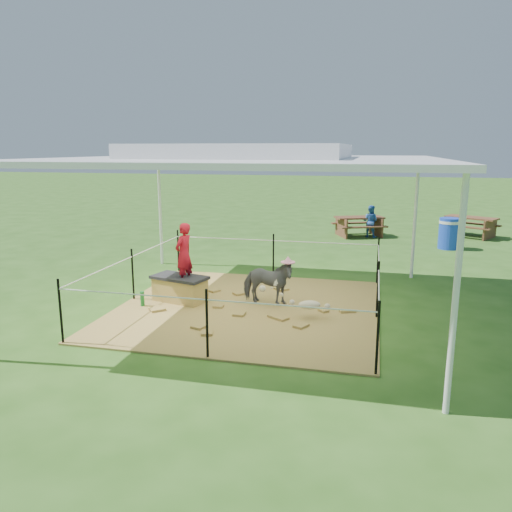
% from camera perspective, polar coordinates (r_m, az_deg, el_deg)
% --- Properties ---
extents(ground, '(90.00, 90.00, 0.00)m').
position_cam_1_polar(ground, '(9.05, -0.89, -6.05)').
color(ground, '#2D5919').
rests_on(ground, ground).
extents(hay_patch, '(4.60, 4.60, 0.03)m').
position_cam_1_polar(hay_patch, '(9.04, -0.89, -5.96)').
color(hay_patch, brown).
rests_on(hay_patch, ground).
extents(canopy_tent, '(6.30, 6.30, 2.90)m').
position_cam_1_polar(canopy_tent, '(8.59, -0.95, 11.25)').
color(canopy_tent, silver).
rests_on(canopy_tent, ground).
extents(rope_fence, '(4.54, 4.54, 1.00)m').
position_cam_1_polar(rope_fence, '(8.87, -0.90, -2.10)').
color(rope_fence, black).
rests_on(rope_fence, ground).
extents(straw_bale, '(1.05, 0.72, 0.43)m').
position_cam_1_polar(straw_bale, '(9.46, -8.69, -3.84)').
color(straw_bale, '#B69942').
rests_on(straw_bale, hay_patch).
extents(dark_cloth, '(1.13, 0.78, 0.05)m').
position_cam_1_polar(dark_cloth, '(9.39, -8.73, -2.43)').
color(dark_cloth, black).
rests_on(dark_cloth, straw_bale).
extents(woman, '(0.38, 0.48, 1.15)m').
position_cam_1_polar(woman, '(9.24, -8.27, 0.83)').
color(woman, '#B01121').
rests_on(woman, straw_bale).
extents(green_bottle, '(0.09, 0.09, 0.27)m').
position_cam_1_polar(green_bottle, '(9.31, -12.86, -4.79)').
color(green_bottle, '#1A7729').
rests_on(green_bottle, hay_patch).
extents(pony, '(1.01, 0.51, 0.83)m').
position_cam_1_polar(pony, '(9.10, 1.30, -3.03)').
color(pony, '#504F55').
rests_on(pony, hay_patch).
extents(pink_hat, '(0.26, 0.26, 0.12)m').
position_cam_1_polar(pink_hat, '(8.99, 1.32, -0.13)').
color(pink_hat, pink).
rests_on(pink_hat, pony).
extents(foal, '(1.06, 0.75, 0.53)m').
position_cam_1_polar(foal, '(8.44, 6.13, -5.37)').
color(foal, '#C5B190').
rests_on(foal, hay_patch).
extents(trash_barrel, '(0.72, 0.72, 0.89)m').
position_cam_1_polar(trash_barrel, '(15.34, 21.19, 2.41)').
color(trash_barrel, blue).
rests_on(trash_barrel, ground).
extents(picnic_table_near, '(1.86, 1.63, 0.64)m').
position_cam_1_polar(picnic_table_near, '(16.76, 11.68, 3.33)').
color(picnic_table_near, '#53301C').
rests_on(picnic_table_near, ground).
extents(picnic_table_far, '(1.92, 1.76, 0.65)m').
position_cam_1_polar(picnic_table_far, '(17.76, 23.32, 3.09)').
color(picnic_table_far, brown).
rests_on(picnic_table_far, ground).
extents(distant_person, '(0.60, 0.52, 1.04)m').
position_cam_1_polar(distant_person, '(16.61, 12.92, 3.89)').
color(distant_person, '#3163B8').
rests_on(distant_person, ground).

